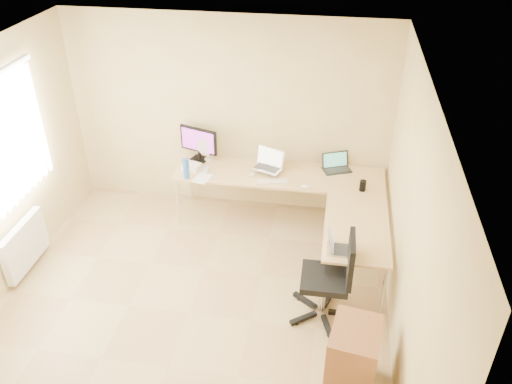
% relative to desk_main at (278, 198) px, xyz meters
% --- Properties ---
extents(floor, '(4.50, 4.50, 0.00)m').
position_rel_desk_main_xyz_m(floor, '(-0.72, -1.85, -0.36)').
color(floor, tan).
rests_on(floor, ground).
extents(ceiling, '(4.50, 4.50, 0.00)m').
position_rel_desk_main_xyz_m(ceiling, '(-0.72, -1.85, 2.24)').
color(ceiling, white).
rests_on(ceiling, ground).
extents(wall_back, '(4.50, 0.00, 4.50)m').
position_rel_desk_main_xyz_m(wall_back, '(-0.72, 0.40, 0.93)').
color(wall_back, beige).
rests_on(wall_back, ground).
extents(wall_right, '(0.00, 4.50, 4.50)m').
position_rel_desk_main_xyz_m(wall_right, '(1.38, -1.85, 0.93)').
color(wall_right, beige).
rests_on(wall_right, ground).
extents(desk_main, '(2.65, 0.70, 0.73)m').
position_rel_desk_main_xyz_m(desk_main, '(0.00, 0.00, 0.00)').
color(desk_main, tan).
rests_on(desk_main, ground).
extents(desk_return, '(0.70, 1.30, 0.73)m').
position_rel_desk_main_xyz_m(desk_return, '(0.98, -1.00, 0.00)').
color(desk_return, tan).
rests_on(desk_return, ground).
extents(monitor, '(0.56, 0.33, 0.46)m').
position_rel_desk_main_xyz_m(monitor, '(-1.09, 0.20, 0.59)').
color(monitor, black).
rests_on(monitor, desk_main).
extents(book_stack, '(0.20, 0.27, 0.04)m').
position_rel_desk_main_xyz_m(book_stack, '(-0.17, 0.13, 0.39)').
color(book_stack, '#1F604E').
rests_on(book_stack, desk_main).
extents(laptop_center, '(0.45, 0.40, 0.24)m').
position_rel_desk_main_xyz_m(laptop_center, '(-0.16, 0.02, 0.53)').
color(laptop_center, silver).
rests_on(laptop_center, desk_main).
extents(laptop_black, '(0.42, 0.37, 0.22)m').
position_rel_desk_main_xyz_m(laptop_black, '(0.72, 0.20, 0.48)').
color(laptop_black, black).
rests_on(laptop_black, desk_main).
extents(keyboard, '(0.40, 0.19, 0.02)m').
position_rel_desk_main_xyz_m(keyboard, '(-0.06, -0.23, 0.37)').
color(keyboard, beige).
rests_on(keyboard, desk_main).
extents(mouse, '(0.11, 0.07, 0.04)m').
position_rel_desk_main_xyz_m(mouse, '(0.35, -0.30, 0.38)').
color(mouse, white).
rests_on(mouse, desk_main).
extents(mug, '(0.12, 0.12, 0.09)m').
position_rel_desk_main_xyz_m(mug, '(-0.92, -0.15, 0.41)').
color(mug, beige).
rests_on(mug, desk_main).
extents(cd_stack, '(0.13, 0.13, 0.03)m').
position_rel_desk_main_xyz_m(cd_stack, '(-0.35, -0.11, 0.38)').
color(cd_stack, white).
rests_on(cd_stack, desk_main).
extents(water_bottle, '(0.10, 0.10, 0.27)m').
position_rel_desk_main_xyz_m(water_bottle, '(-1.13, -0.30, 0.50)').
color(water_bottle, '#2453A5').
rests_on(water_bottle, desk_main).
extents(papers, '(0.24, 0.29, 0.01)m').
position_rel_desk_main_xyz_m(papers, '(-0.94, -0.27, 0.37)').
color(papers, white).
rests_on(papers, desk_main).
extents(white_box, '(0.25, 0.21, 0.08)m').
position_rel_desk_main_xyz_m(white_box, '(-1.13, -0.07, 0.40)').
color(white_box, '#EEEECE').
rests_on(white_box, desk_main).
extents(desk_fan, '(0.26, 0.26, 0.32)m').
position_rel_desk_main_xyz_m(desk_fan, '(-0.97, 0.20, 0.52)').
color(desk_fan, beige).
rests_on(desk_fan, desk_main).
extents(black_cup, '(0.08, 0.08, 0.13)m').
position_rel_desk_main_xyz_m(black_cup, '(1.04, -0.24, 0.43)').
color(black_cup, black).
rests_on(black_cup, desk_main).
extents(laptop_return, '(0.31, 0.25, 0.20)m').
position_rel_desk_main_xyz_m(laptop_return, '(0.80, -1.45, 0.47)').
color(laptop_return, '#BCBCBC').
rests_on(laptop_return, desk_return).
extents(office_chair, '(0.63, 0.63, 1.03)m').
position_rel_desk_main_xyz_m(office_chair, '(0.67, -1.63, 0.14)').
color(office_chair, black).
rests_on(office_chair, ground).
extents(cabinet, '(0.49, 0.58, 0.72)m').
position_rel_desk_main_xyz_m(cabinet, '(0.98, -2.50, -0.01)').
color(cabinet, '#9C5020').
rests_on(cabinet, ground).
extents(radiator, '(0.09, 0.80, 0.55)m').
position_rel_desk_main_xyz_m(radiator, '(-2.75, -1.45, -0.02)').
color(radiator, white).
rests_on(radiator, ground).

